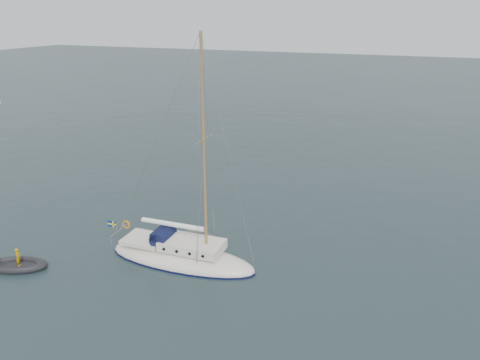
% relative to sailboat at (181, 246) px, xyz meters
% --- Properties ---
extents(ground, '(300.00, 300.00, 0.00)m').
position_rel_sailboat_xyz_m(ground, '(2.59, 2.82, -1.07)').
color(ground, black).
rests_on(ground, ground).
extents(sailboat, '(9.96, 2.98, 14.19)m').
position_rel_sailboat_xyz_m(sailboat, '(0.00, 0.00, 0.00)').
color(sailboat, silver).
rests_on(sailboat, ground).
extents(dinghy, '(2.52, 1.14, 0.36)m').
position_rel_sailboat_xyz_m(dinghy, '(-0.39, 3.19, -0.91)').
color(dinghy, '#454549').
rests_on(dinghy, ground).
extents(rib, '(3.71, 1.69, 1.32)m').
position_rel_sailboat_xyz_m(rib, '(-8.82, -4.39, -0.86)').
color(rib, black).
rests_on(rib, ground).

